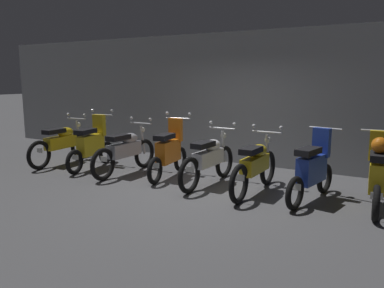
# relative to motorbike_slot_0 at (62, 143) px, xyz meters

# --- Properties ---
(ground_plane) EXTENTS (80.00, 80.00, 0.00)m
(ground_plane) POSITION_rel_motorbike_slot_0_xyz_m (3.81, -0.39, -0.49)
(ground_plane) COLOR #4C4C4F
(back_wall) EXTENTS (16.00, 0.30, 3.04)m
(back_wall) POSITION_rel_motorbike_slot_0_xyz_m (3.81, 2.27, 1.03)
(back_wall) COLOR gray
(back_wall) RESTS_ON ground
(motorbike_slot_0) EXTENTS (0.59, 1.95, 1.15)m
(motorbike_slot_0) POSITION_rel_motorbike_slot_0_xyz_m (0.00, 0.00, 0.00)
(motorbike_slot_0) COLOR black
(motorbike_slot_0) RESTS_ON ground
(motorbike_slot_1) EXTENTS (0.58, 1.67, 1.29)m
(motorbike_slot_1) POSITION_rel_motorbike_slot_0_xyz_m (0.95, 0.01, 0.04)
(motorbike_slot_1) COLOR black
(motorbike_slot_1) RESTS_ON ground
(motorbike_slot_2) EXTENTS (0.59, 1.95, 1.15)m
(motorbike_slot_2) POSITION_rel_motorbike_slot_0_xyz_m (1.91, 0.01, 0.00)
(motorbike_slot_2) COLOR black
(motorbike_slot_2) RESTS_ON ground
(motorbike_slot_3) EXTENTS (0.59, 1.68, 1.29)m
(motorbike_slot_3) POSITION_rel_motorbike_slot_0_xyz_m (2.85, 0.23, 0.04)
(motorbike_slot_3) COLOR black
(motorbike_slot_3) RESTS_ON ground
(motorbike_slot_4) EXTENTS (0.59, 1.95, 1.15)m
(motorbike_slot_4) POSITION_rel_motorbike_slot_0_xyz_m (3.81, 0.13, 0.00)
(motorbike_slot_4) COLOR black
(motorbike_slot_4) RESTS_ON ground
(motorbike_slot_5) EXTENTS (0.59, 1.95, 1.15)m
(motorbike_slot_5) POSITION_rel_motorbike_slot_0_xyz_m (4.76, 0.05, 0.00)
(motorbike_slot_5) COLOR black
(motorbike_slot_5) RESTS_ON ground
(motorbike_slot_6) EXTENTS (0.57, 1.67, 1.18)m
(motorbike_slot_6) POSITION_rel_motorbike_slot_0_xyz_m (5.72, 0.11, 0.03)
(motorbike_slot_6) COLOR black
(motorbike_slot_6) RESTS_ON ground
(motorbike_slot_7) EXTENTS (0.56, 1.68, 1.18)m
(motorbike_slot_7) POSITION_rel_motorbike_slot_0_xyz_m (6.67, 0.19, 0.07)
(motorbike_slot_7) COLOR black
(motorbike_slot_7) RESTS_ON ground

